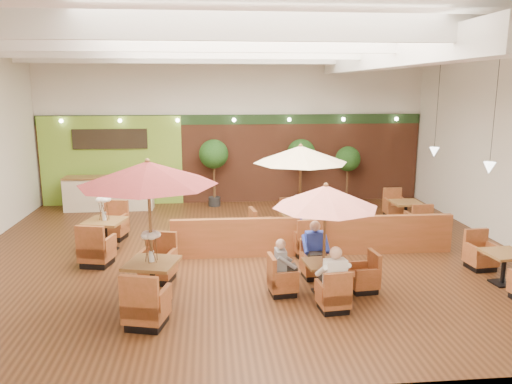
{
  "coord_description": "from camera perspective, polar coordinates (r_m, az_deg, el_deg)",
  "views": [
    {
      "loc": [
        -0.91,
        -12.27,
        4.21
      ],
      "look_at": [
        0.3,
        0.5,
        1.5
      ],
      "focal_mm": 35.0,
      "sensor_mm": 36.0,
      "label": 1
    }
  ],
  "objects": [
    {
      "name": "room",
      "position": [
        13.55,
        -0.51,
        9.47
      ],
      "size": [
        14.04,
        14.0,
        5.52
      ],
      "color": "#381E0F",
      "rests_on": "ground"
    },
    {
      "name": "service_counter",
      "position": [
        18.08,
        -16.42,
        -0.13
      ],
      "size": [
        3.0,
        0.75,
        1.18
      ],
      "color": "beige",
      "rests_on": "ground"
    },
    {
      "name": "booth_divider",
      "position": [
        12.79,
        6.6,
        -5.02
      ],
      "size": [
        7.2,
        0.27,
        1.0
      ],
      "primitive_type": "cube",
      "rotation": [
        0.0,
        0.0,
        -0.01
      ],
      "color": "brown",
      "rests_on": "ground"
    },
    {
      "name": "table_0",
      "position": [
        9.76,
        -12.15,
        -0.33
      ],
      "size": [
        2.68,
        2.97,
        2.89
      ],
      "rotation": [
        0.0,
        0.0,
        -0.26
      ],
      "color": "brown",
      "rests_on": "ground"
    },
    {
      "name": "table_1",
      "position": [
        10.18,
        7.89,
        -2.96
      ],
      "size": [
        2.31,
        2.31,
        2.34
      ],
      "rotation": [
        0.0,
        0.0,
        0.1
      ],
      "color": "brown",
      "rests_on": "ground"
    },
    {
      "name": "table_2",
      "position": [
        13.36,
        4.78,
        2.22
      ],
      "size": [
        2.64,
        2.74,
        2.74
      ],
      "rotation": [
        0.0,
        0.0,
        0.13
      ],
      "color": "brown",
      "rests_on": "ground"
    },
    {
      "name": "table_3",
      "position": [
        13.55,
        -16.84,
        -4.45
      ],
      "size": [
        1.14,
        2.96,
        1.62
      ],
      "rotation": [
        0.0,
        0.0,
        -0.23
      ],
      "color": "brown",
      "rests_on": "ground"
    },
    {
      "name": "table_4",
      "position": [
        12.17,
        26.44,
        -7.86
      ],
      "size": [
        0.89,
        2.48,
        0.92
      ],
      "rotation": [
        0.0,
        0.0,
        0.09
      ],
      "color": "brown",
      "rests_on": "ground"
    },
    {
      "name": "table_5",
      "position": [
        16.14,
        16.71,
        -2.39
      ],
      "size": [
        0.84,
        2.49,
        0.94
      ],
      "rotation": [
        0.0,
        0.0,
        0.0
      ],
      "color": "brown",
      "rests_on": "ground"
    },
    {
      "name": "topiary_0",
      "position": [
        17.74,
        -4.85,
        4.05
      ],
      "size": [
        1.03,
        1.03,
        2.4
      ],
      "color": "black",
      "rests_on": "ground"
    },
    {
      "name": "topiary_1",
      "position": [
        18.04,
        5.18,
        4.13
      ],
      "size": [
        1.03,
        1.03,
        2.38
      ],
      "color": "black",
      "rests_on": "ground"
    },
    {
      "name": "topiary_2",
      "position": [
        18.46,
        10.45,
        3.5
      ],
      "size": [
        0.9,
        0.9,
        2.1
      ],
      "color": "black",
      "rests_on": "ground"
    },
    {
      "name": "diner_0",
      "position": [
        9.65,
        8.91,
        -9.07
      ],
      "size": [
        0.44,
        0.37,
        0.84
      ],
      "rotation": [
        0.0,
        0.0,
        0.15
      ],
      "color": "white",
      "rests_on": "ground"
    },
    {
      "name": "diner_1",
      "position": [
        11.21,
        6.78,
        -5.98
      ],
      "size": [
        0.41,
        0.32,
        0.85
      ],
      "rotation": [
        0.0,
        0.0,
        3.14
      ],
      "color": "#293FB5",
      "rests_on": "ground"
    },
    {
      "name": "diner_2",
      "position": [
        10.29,
        3.08,
        -7.84
      ],
      "size": [
        0.29,
        0.36,
        0.73
      ],
      "rotation": [
        0.0,
        0.0,
        4.74
      ],
      "color": "slate",
      "rests_on": "ground"
    },
    {
      "name": "diner_3",
      "position": [
        12.68,
        5.78,
        -3.89
      ],
      "size": [
        0.43,
        0.37,
        0.82
      ],
      "rotation": [
        0.0,
        0.0,
        0.17
      ],
      "color": "#293FB5",
      "rests_on": "ground"
    },
    {
      "name": "diner_4",
      "position": [
        12.68,
        5.78,
        -3.88
      ],
      "size": [
        0.45,
        0.41,
        0.83
      ],
      "rotation": [
        0.0,
        0.0,
        0.3
      ],
      "color": "white",
      "rests_on": "ground"
    }
  ]
}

